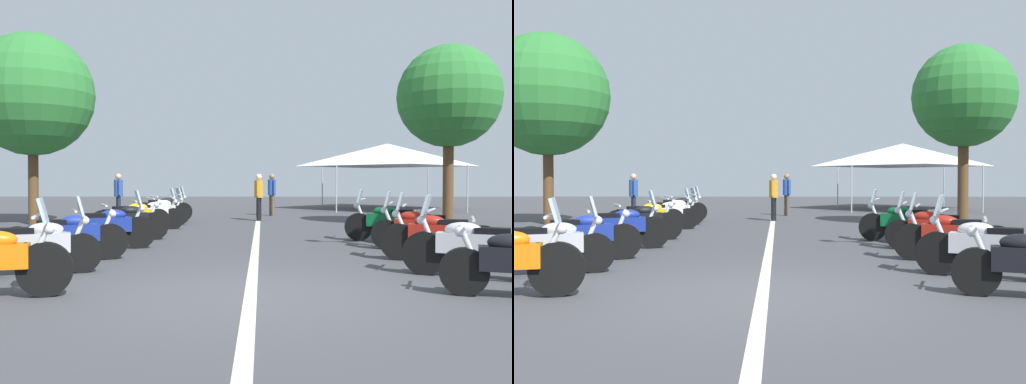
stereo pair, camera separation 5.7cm
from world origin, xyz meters
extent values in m
plane|color=#424247|center=(0.00, 0.00, 0.00)|extent=(80.00, 80.00, 0.00)
cube|color=beige|center=(6.69, 0.00, 0.00)|extent=(27.67, 0.16, 0.01)
cylinder|color=black|center=(-0.13, 2.54, 0.34)|extent=(0.32, 0.69, 0.68)
cylinder|color=silver|center=(-0.14, 2.60, 0.64)|extent=(0.15, 0.30, 0.58)
cylinder|color=silver|center=(-0.15, 2.63, 1.00)|extent=(0.61, 0.21, 0.04)
sphere|color=silver|center=(-0.11, 2.49, 0.84)|extent=(0.14, 0.14, 0.14)
cube|color=silver|center=(-0.13, 2.56, 1.07)|extent=(0.38, 0.22, 0.32)
cylinder|color=black|center=(1.64, 2.66, 0.31)|extent=(0.37, 0.62, 0.61)
cube|color=silver|center=(1.37, 3.31, 0.49)|extent=(0.67, 1.09, 0.30)
ellipsoid|color=silver|center=(1.44, 3.14, 0.69)|extent=(0.44, 0.58, 0.22)
cube|color=black|center=(1.28, 3.51, 0.67)|extent=(0.42, 0.54, 0.12)
cylinder|color=silver|center=(1.61, 2.72, 0.61)|extent=(0.18, 0.29, 0.58)
cylinder|color=silver|center=(1.60, 2.76, 0.97)|extent=(0.59, 0.28, 0.04)
sphere|color=silver|center=(1.66, 2.62, 0.81)|extent=(0.14, 0.14, 0.14)
cylinder|color=silver|center=(1.37, 3.77, 0.22)|extent=(0.29, 0.54, 0.08)
cube|color=silver|center=(1.63, 2.68, 1.04)|extent=(0.38, 0.25, 0.32)
cylinder|color=black|center=(3.09, 2.62, 0.32)|extent=(0.40, 0.65, 0.65)
cylinder|color=black|center=(2.45, 4.03, 0.32)|extent=(0.40, 0.65, 0.65)
cube|color=navy|center=(2.77, 3.33, 0.50)|extent=(0.74, 1.19, 0.30)
ellipsoid|color=navy|center=(2.84, 3.17, 0.70)|extent=(0.45, 0.58, 0.22)
cube|color=black|center=(2.68, 3.53, 0.68)|extent=(0.43, 0.54, 0.12)
cylinder|color=silver|center=(3.06, 2.68, 0.62)|extent=(0.18, 0.29, 0.58)
cylinder|color=silver|center=(3.04, 2.72, 0.98)|extent=(0.58, 0.29, 0.04)
sphere|color=silver|center=(3.11, 2.58, 0.82)|extent=(0.14, 0.14, 0.14)
cylinder|color=silver|center=(2.74, 3.83, 0.23)|extent=(0.30, 0.53, 0.08)
cylinder|color=black|center=(4.70, 2.45, 0.34)|extent=(0.37, 0.68, 0.67)
cylinder|color=black|center=(4.20, 3.78, 0.34)|extent=(0.37, 0.68, 0.67)
cube|color=navy|center=(4.45, 3.11, 0.52)|extent=(0.65, 1.11, 0.30)
ellipsoid|color=navy|center=(4.51, 2.95, 0.72)|extent=(0.43, 0.58, 0.22)
cube|color=black|center=(4.37, 3.32, 0.70)|extent=(0.41, 0.54, 0.12)
cylinder|color=silver|center=(4.68, 2.50, 0.64)|extent=(0.17, 0.30, 0.58)
cylinder|color=silver|center=(4.67, 2.54, 1.00)|extent=(0.59, 0.26, 0.04)
sphere|color=silver|center=(4.72, 2.40, 0.84)|extent=(0.14, 0.14, 0.14)
cylinder|color=silver|center=(4.47, 3.58, 0.24)|extent=(0.27, 0.54, 0.08)
cube|color=silver|center=(4.69, 2.46, 1.07)|extent=(0.38, 0.24, 0.32)
cylinder|color=black|center=(6.36, 2.45, 0.33)|extent=(0.44, 0.65, 0.67)
cylinder|color=black|center=(5.65, 3.76, 0.33)|extent=(0.44, 0.65, 0.67)
cube|color=black|center=(6.01, 3.11, 0.51)|extent=(0.79, 1.13, 0.30)
ellipsoid|color=black|center=(6.09, 2.95, 0.71)|extent=(0.48, 0.58, 0.22)
cube|color=black|center=(5.90, 3.30, 0.69)|extent=(0.46, 0.55, 0.12)
cylinder|color=silver|center=(6.34, 2.50, 0.63)|extent=(0.20, 0.29, 0.58)
cylinder|color=silver|center=(6.32, 2.54, 0.99)|extent=(0.56, 0.33, 0.04)
sphere|color=silver|center=(6.39, 2.41, 0.83)|extent=(0.14, 0.14, 0.14)
cylinder|color=silver|center=(5.95, 3.59, 0.23)|extent=(0.33, 0.52, 0.08)
cylinder|color=black|center=(7.81, 2.65, 0.34)|extent=(0.45, 0.66, 0.67)
cylinder|color=black|center=(7.10, 3.90, 0.34)|extent=(0.45, 0.66, 0.67)
cube|color=#EAB214|center=(7.46, 3.28, 0.52)|extent=(0.78, 1.09, 0.30)
ellipsoid|color=#EAB214|center=(7.55, 3.12, 0.72)|extent=(0.48, 0.58, 0.22)
cube|color=black|center=(7.35, 3.47, 0.70)|extent=(0.46, 0.55, 0.12)
cylinder|color=silver|center=(7.78, 2.70, 0.64)|extent=(0.20, 0.29, 0.58)
cylinder|color=silver|center=(7.76, 2.74, 1.00)|extent=(0.56, 0.34, 0.04)
sphere|color=silver|center=(7.83, 2.61, 0.84)|extent=(0.14, 0.14, 0.14)
cylinder|color=silver|center=(7.40, 3.74, 0.24)|extent=(0.34, 0.52, 0.08)
cylinder|color=black|center=(9.22, 2.45, 0.31)|extent=(0.33, 0.63, 0.62)
cylinder|color=black|center=(8.78, 3.77, 0.31)|extent=(0.33, 0.63, 0.62)
cube|color=white|center=(9.00, 3.11, 0.49)|extent=(0.60, 1.09, 0.30)
ellipsoid|color=white|center=(9.05, 2.94, 0.69)|extent=(0.41, 0.58, 0.22)
cube|color=black|center=(8.93, 3.32, 0.67)|extent=(0.40, 0.54, 0.12)
cylinder|color=silver|center=(9.20, 2.51, 0.61)|extent=(0.16, 0.30, 0.58)
cylinder|color=silver|center=(9.18, 2.55, 0.97)|extent=(0.60, 0.23, 0.04)
sphere|color=silver|center=(9.23, 2.41, 0.81)|extent=(0.14, 0.14, 0.14)
cylinder|color=silver|center=(9.04, 3.57, 0.22)|extent=(0.25, 0.55, 0.08)
cube|color=silver|center=(9.21, 2.47, 1.04)|extent=(0.38, 0.23, 0.32)
cylinder|color=black|center=(10.77, 2.51, 0.31)|extent=(0.41, 0.62, 0.62)
cylinder|color=black|center=(10.12, 3.79, 0.31)|extent=(0.41, 0.62, 0.62)
cube|color=white|center=(10.44, 3.15, 0.49)|extent=(0.74, 1.10, 0.30)
ellipsoid|color=white|center=(10.52, 2.99, 0.69)|extent=(0.47, 0.58, 0.22)
cube|color=black|center=(10.34, 3.35, 0.67)|extent=(0.45, 0.55, 0.12)
cylinder|color=silver|center=(10.74, 2.57, 0.61)|extent=(0.19, 0.29, 0.58)
cylinder|color=silver|center=(10.72, 2.60, 0.97)|extent=(0.57, 0.32, 0.04)
sphere|color=silver|center=(10.79, 2.47, 0.81)|extent=(0.14, 0.14, 0.14)
cylinder|color=silver|center=(10.41, 3.62, 0.22)|extent=(0.32, 0.53, 0.08)
cube|color=silver|center=(10.76, 2.53, 1.04)|extent=(0.38, 0.27, 0.32)
cylinder|color=black|center=(12.30, 2.62, 0.33)|extent=(0.35, 0.66, 0.65)
cylinder|color=black|center=(11.83, 3.97, 0.33)|extent=(0.35, 0.66, 0.65)
cube|color=black|center=(12.06, 3.29, 0.51)|extent=(0.62, 1.11, 0.30)
ellipsoid|color=black|center=(12.12, 3.12, 0.71)|extent=(0.42, 0.58, 0.22)
cube|color=black|center=(11.99, 3.50, 0.69)|extent=(0.40, 0.54, 0.12)
cylinder|color=silver|center=(12.28, 2.68, 0.63)|extent=(0.16, 0.30, 0.58)
cylinder|color=silver|center=(12.27, 2.72, 0.99)|extent=(0.60, 0.24, 0.04)
sphere|color=silver|center=(12.32, 2.57, 0.83)|extent=(0.14, 0.14, 0.14)
cylinder|color=silver|center=(12.09, 3.76, 0.23)|extent=(0.26, 0.55, 0.08)
cube|color=silver|center=(12.29, 2.64, 1.06)|extent=(0.38, 0.23, 0.32)
cylinder|color=black|center=(0.00, -2.67, 0.30)|extent=(0.33, 0.61, 0.60)
ellipsoid|color=black|center=(-0.17, -3.16, 0.68)|extent=(0.42, 0.58, 0.22)
cylinder|color=silver|center=(-0.02, -2.72, 0.60)|extent=(0.16, 0.30, 0.58)
cylinder|color=silver|center=(-0.03, -2.76, 0.96)|extent=(0.60, 0.24, 0.04)
sphere|color=silver|center=(0.02, -2.62, 0.80)|extent=(0.14, 0.14, 0.14)
cylinder|color=black|center=(1.51, -2.62, 0.33)|extent=(0.40, 0.66, 0.66)
cube|color=silver|center=(1.21, -3.28, 0.51)|extent=(0.71, 1.12, 0.30)
ellipsoid|color=silver|center=(1.28, -3.12, 0.71)|extent=(0.45, 0.58, 0.22)
cube|color=black|center=(1.11, -3.48, 0.69)|extent=(0.44, 0.54, 0.12)
cylinder|color=silver|center=(1.48, -2.67, 0.63)|extent=(0.18, 0.29, 0.58)
cylinder|color=silver|center=(1.47, -2.71, 0.99)|extent=(0.58, 0.29, 0.04)
sphere|color=silver|center=(1.53, -2.57, 0.83)|extent=(0.14, 0.14, 0.14)
cylinder|color=silver|center=(0.86, -3.60, 0.23)|extent=(0.30, 0.53, 0.08)
cube|color=silver|center=(1.50, -2.63, 1.06)|extent=(0.38, 0.26, 0.32)
cylinder|color=black|center=(3.04, -2.60, 0.33)|extent=(0.34, 0.67, 0.66)
cylinder|color=black|center=(2.60, -3.94, 0.33)|extent=(0.34, 0.67, 0.66)
cube|color=maroon|center=(2.82, -3.27, 0.51)|extent=(0.60, 1.11, 0.30)
ellipsoid|color=maroon|center=(2.88, -3.10, 0.71)|extent=(0.41, 0.57, 0.22)
cube|color=black|center=(2.76, -3.48, 0.69)|extent=(0.40, 0.54, 0.12)
cylinder|color=silver|center=(3.02, -2.66, 0.63)|extent=(0.16, 0.30, 0.58)
cylinder|color=silver|center=(3.01, -2.69, 0.99)|extent=(0.60, 0.23, 0.04)
sphere|color=silver|center=(3.06, -2.55, 0.83)|extent=(0.14, 0.14, 0.14)
cylinder|color=silver|center=(2.52, -3.62, 0.23)|extent=(0.25, 0.55, 0.08)
cube|color=silver|center=(3.04, -2.62, 1.06)|extent=(0.38, 0.23, 0.32)
cylinder|color=black|center=(4.58, -2.72, 0.31)|extent=(0.33, 0.63, 0.62)
cylinder|color=black|center=(4.14, -4.06, 0.31)|extent=(0.33, 0.63, 0.62)
cube|color=maroon|center=(4.36, -3.39, 0.49)|extent=(0.60, 1.10, 0.30)
ellipsoid|color=maroon|center=(4.42, -3.22, 0.69)|extent=(0.41, 0.58, 0.22)
cube|color=black|center=(4.29, -3.60, 0.67)|extent=(0.40, 0.54, 0.12)
cylinder|color=silver|center=(4.56, -2.78, 0.61)|extent=(0.16, 0.30, 0.58)
cylinder|color=silver|center=(4.55, -2.82, 0.97)|extent=(0.60, 0.23, 0.04)
sphere|color=silver|center=(4.60, -2.67, 0.81)|extent=(0.14, 0.14, 0.14)
cylinder|color=silver|center=(4.06, -3.73, 0.22)|extent=(0.25, 0.55, 0.08)
cube|color=silver|center=(4.57, -2.74, 1.04)|extent=(0.38, 0.23, 0.32)
cylinder|color=black|center=(6.18, -2.43, 0.33)|extent=(0.33, 0.67, 0.66)
cylinder|color=black|center=(5.73, -3.91, 0.33)|extent=(0.33, 0.67, 0.66)
cube|color=#0C592D|center=(5.95, -3.17, 0.51)|extent=(0.61, 1.21, 0.30)
ellipsoid|color=#0C592D|center=(6.01, -3.00, 0.71)|extent=(0.40, 0.57, 0.22)
cube|color=black|center=(5.89, -3.38, 0.69)|extent=(0.39, 0.54, 0.12)
cylinder|color=silver|center=(6.16, -2.49, 0.63)|extent=(0.15, 0.30, 0.58)
cylinder|color=silver|center=(6.15, -2.53, 0.99)|extent=(0.60, 0.22, 0.04)
sphere|color=silver|center=(6.19, -2.38, 0.83)|extent=(0.14, 0.14, 0.14)
cylinder|color=silver|center=(5.64, -3.56, 0.23)|extent=(0.24, 0.55, 0.08)
cube|color=silver|center=(6.17, -2.45, 1.06)|extent=(0.38, 0.22, 0.32)
cube|color=orange|center=(7.90, 4.74, 0.01)|extent=(0.36, 0.36, 0.03)
cone|color=orange|center=(7.90, 4.74, 0.32)|extent=(0.26, 0.26, 0.60)
cylinder|color=white|center=(7.90, 4.74, 0.34)|extent=(0.19, 0.19, 0.07)
cube|color=orange|center=(9.03, -4.54, 0.01)|extent=(0.36, 0.36, 0.03)
cone|color=orange|center=(9.03, -4.54, 0.32)|extent=(0.26, 0.26, 0.60)
cylinder|color=white|center=(9.03, -4.54, 0.34)|extent=(0.19, 0.19, 0.07)
cylinder|color=brown|center=(15.14, -0.57, 0.42)|extent=(0.14, 0.14, 0.83)
cylinder|color=brown|center=(15.30, -0.49, 0.42)|extent=(0.14, 0.14, 0.83)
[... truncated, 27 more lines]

